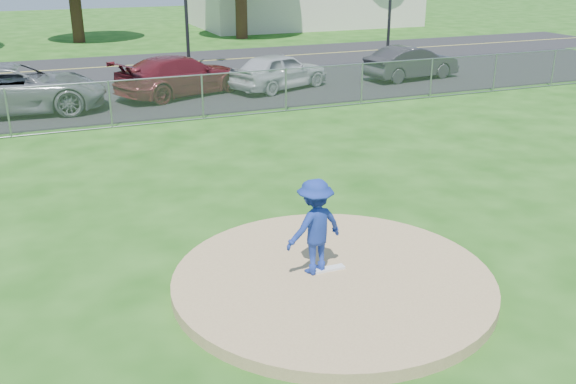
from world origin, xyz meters
The scene contains 11 objects.
ground centered at (0.00, 10.00, 0.00)m, with size 120.00×120.00×0.00m, color #194B10.
pitchers_mound centered at (0.00, 0.00, 0.10)m, with size 5.40×5.40×0.20m, color tan.
pitching_rubber centered at (0.00, 0.20, 0.22)m, with size 0.60×0.15×0.04m, color white.
chain_link_fence centered at (0.00, 12.00, 0.75)m, with size 40.00×0.06×1.50m, color gray.
parking_lot centered at (0.00, 16.50, 0.01)m, with size 50.00×8.00×0.01m, color black.
street centered at (0.00, 24.00, 0.00)m, with size 60.00×7.00×0.01m, color black.
pitcher centered at (-0.23, 0.26, 1.03)m, with size 1.07×0.61×1.65m, color navy.
parked_car_gray centered at (-4.77, 15.35, 0.86)m, with size 2.81×6.10×1.70m, color slate.
parked_car_darkred centered at (1.23, 16.08, 0.78)m, with size 2.16×5.30×1.54m, color maroon.
parked_car_pearl centered at (5.22, 15.74, 0.75)m, with size 1.75×4.36×1.48m, color #BBBEC0.
parked_car_charcoal centered at (11.45, 15.65, 0.72)m, with size 1.50×4.31×1.42m, color #2A2A2C.
Camera 1 is at (-4.32, -8.60, 5.30)m, focal length 40.00 mm.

